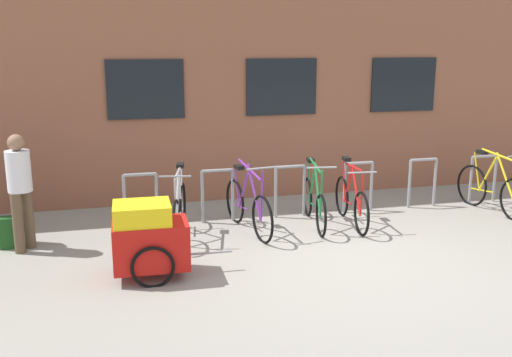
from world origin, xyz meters
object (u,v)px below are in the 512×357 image
(bicycle_purple, at_px, (248,206))
(person_browsing, at_px, (20,185))
(bike_trailer, at_px, (149,238))
(backpack, at_px, (10,232))
(bicycle_red, at_px, (351,201))
(bicycle_yellow, at_px, (493,189))
(bicycle_green, at_px, (314,202))
(bicycle_silver, at_px, (179,211))

(bicycle_purple, bearing_deg, person_browsing, -178.81)
(bike_trailer, relative_size, person_browsing, 0.90)
(backpack, bearing_deg, bicycle_purple, -3.14)
(bicycle_red, distance_m, bike_trailer, 3.51)
(bicycle_purple, distance_m, bicycle_yellow, 4.22)
(bicycle_green, xyz_separation_m, person_browsing, (-4.25, -0.13, 0.56))
(bicycle_purple, bearing_deg, bicycle_red, -1.25)
(bicycle_green, relative_size, backpack, 3.89)
(bicycle_green, height_order, person_browsing, person_browsing)
(bicycle_silver, height_order, bicycle_yellow, bicycle_yellow)
(bicycle_yellow, relative_size, person_browsing, 1.10)
(bicycle_yellow, xyz_separation_m, bike_trailer, (-5.79, -1.39, 0.09))
(bicycle_purple, bearing_deg, bike_trailer, -137.75)
(bike_trailer, bearing_deg, bicycle_purple, 42.25)
(bike_trailer, xyz_separation_m, person_browsing, (-1.61, 1.36, 0.44))
(bicycle_green, distance_m, person_browsing, 4.29)
(bicycle_yellow, relative_size, backpack, 4.02)
(bicycle_red, bearing_deg, bicycle_purple, 178.75)
(bike_trailer, xyz_separation_m, backpack, (-1.82, 1.52, -0.27))
(bicycle_purple, distance_m, bike_trailer, 2.12)
(bike_trailer, height_order, person_browsing, person_browsing)
(person_browsing, bearing_deg, bike_trailer, -40.14)
(bicycle_red, height_order, backpack, bicycle_red)
(person_browsing, bearing_deg, backpack, 141.28)
(bicycle_red, relative_size, person_browsing, 1.05)
(person_browsing, xyz_separation_m, backpack, (-0.21, 0.17, -0.71))
(bike_trailer, distance_m, person_browsing, 2.15)
(bicycle_purple, height_order, backpack, bicycle_purple)
(bicycle_silver, bearing_deg, bicycle_red, -0.88)
(bicycle_yellow, height_order, bicycle_red, bicycle_yellow)
(bicycle_purple, xyz_separation_m, bicycle_silver, (-1.03, 0.01, 0.00))
(bicycle_green, relative_size, bicycle_red, 1.01)
(person_browsing, bearing_deg, bicycle_red, 0.35)
(bicycle_yellow, height_order, bike_trailer, bicycle_yellow)
(bike_trailer, bearing_deg, backpack, 140.02)
(bicycle_silver, bearing_deg, bicycle_purple, -0.30)
(bicycle_silver, xyz_separation_m, bicycle_red, (2.69, -0.04, -0.02))
(bicycle_red, bearing_deg, backpack, 178.44)
(bicycle_purple, xyz_separation_m, person_browsing, (-3.17, -0.07, 0.54))
(bicycle_red, relative_size, backpack, 3.85)
(bicycle_purple, height_order, person_browsing, person_browsing)
(bicycle_purple, bearing_deg, bicycle_silver, 179.70)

